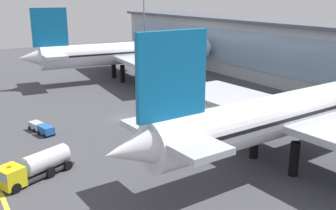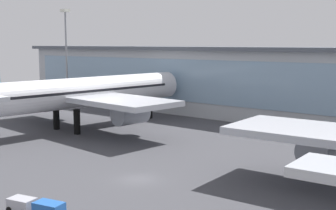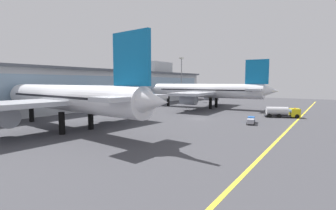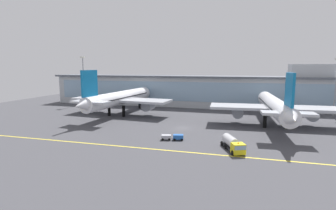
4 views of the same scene
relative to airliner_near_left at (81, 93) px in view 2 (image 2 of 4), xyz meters
name	(u,v)px [view 2 (image 2 of 4)]	position (x,y,z in m)	size (l,w,h in m)	color
ground_plane	(139,179)	(28.22, -15.33, -6.40)	(206.79, 206.79, 0.00)	#424247
terminal_building	(312,85)	(29.80, 29.24, 1.19)	(150.70, 14.00, 19.57)	#ADB2B7
airliner_near_left	(81,93)	(0.00, 0.00, 0.00)	(40.00, 51.83, 17.54)	black
baggage_tug_near	(36,207)	(28.55, -28.83, -5.61)	(5.79, 2.90, 1.40)	black
apron_light_mast_centre	(66,42)	(-28.72, 19.52, 8.89)	(1.80, 1.80, 23.33)	gray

